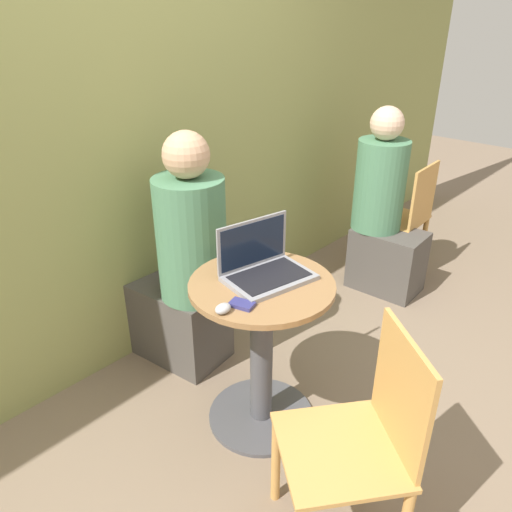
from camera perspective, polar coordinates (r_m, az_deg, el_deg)
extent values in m
plane|color=#7F6B56|center=(2.51, 0.58, -17.86)|extent=(12.00, 12.00, 0.00)
cube|color=#939956|center=(2.52, -15.17, 15.25)|extent=(7.00, 0.05, 2.60)
cylinder|color=#4C4C51|center=(2.51, 0.58, -17.70)|extent=(0.50, 0.50, 0.02)
cylinder|color=#4C4C51|center=(2.27, 0.62, -11.25)|extent=(0.10, 0.10, 0.70)
cylinder|color=olive|center=(2.07, 0.67, -3.38)|extent=(0.61, 0.61, 0.02)
cube|color=gray|center=(2.08, 1.53, -2.54)|extent=(0.39, 0.31, 0.02)
cube|color=black|center=(2.07, 1.53, -2.26)|extent=(0.34, 0.25, 0.00)
cube|color=gray|center=(2.11, -0.40, 1.52)|extent=(0.35, 0.08, 0.21)
cube|color=#141E33|center=(2.10, -0.30, 1.46)|extent=(0.32, 0.07, 0.19)
cube|color=navy|center=(1.90, -1.61, -5.54)|extent=(0.08, 0.11, 0.02)
ellipsoid|color=#B2B2B7|center=(1.86, -3.80, -6.01)|extent=(0.07, 0.05, 0.04)
cylinder|color=tan|center=(2.06, 2.29, -22.26)|extent=(0.04, 0.04, 0.42)
cylinder|color=tan|center=(2.14, 12.32, -20.63)|extent=(0.04, 0.04, 0.42)
cube|color=tan|center=(1.82, 9.52, -21.00)|extent=(0.56, 0.56, 0.02)
cube|color=tan|center=(1.73, 16.30, -14.83)|extent=(0.24, 0.30, 0.42)
cube|color=#4C4742|center=(2.78, -8.61, -7.34)|extent=(0.39, 0.52, 0.44)
cylinder|color=#4C7F5B|center=(2.45, -7.39, 1.94)|extent=(0.34, 0.34, 0.62)
sphere|color=tan|center=(2.31, -8.00, 11.39)|extent=(0.22, 0.22, 0.22)
cylinder|color=tan|center=(3.96, 13.80, 2.80)|extent=(0.04, 0.04, 0.41)
cylinder|color=tan|center=(3.67, 11.31, 1.07)|extent=(0.04, 0.04, 0.41)
cylinder|color=tan|center=(3.84, 18.54, 1.37)|extent=(0.04, 0.04, 0.41)
cylinder|color=tan|center=(3.54, 16.36, -0.54)|extent=(0.04, 0.04, 0.41)
cube|color=tan|center=(3.66, 15.40, 4.24)|extent=(0.42, 0.42, 0.02)
cube|color=tan|center=(3.52, 18.62, 6.57)|extent=(0.37, 0.04, 0.40)
cube|color=#4C4742|center=(3.50, 14.73, -0.46)|extent=(0.34, 0.47, 0.43)
cylinder|color=#4C7F5B|center=(3.35, 13.97, 7.84)|extent=(0.33, 0.33, 0.59)
sphere|color=beige|center=(3.25, 14.76, 14.46)|extent=(0.21, 0.21, 0.21)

